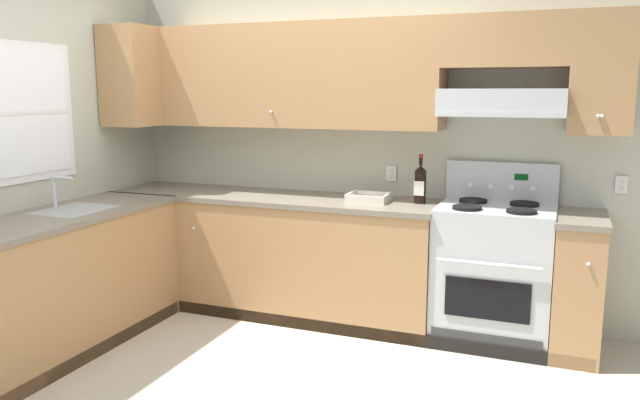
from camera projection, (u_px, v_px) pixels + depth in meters
ground_plane at (224, 384)px, 3.68m from camera, size 7.04×7.04×0.00m
wall_back at (368, 120)px, 4.69m from camera, size 4.68×0.57×2.55m
wall_left at (29, 143)px, 4.23m from camera, size 0.47×4.00×2.55m
counter_back_run at (301, 257)px, 4.76m from camera, size 3.60×0.65×0.91m
counter_left_run at (53, 285)px, 4.05m from camera, size 0.63×1.91×1.13m
stove at (493, 272)px, 4.26m from camera, size 0.76×0.62×1.20m
wine_bottle at (420, 183)px, 4.41m from camera, size 0.08×0.08×0.35m
bowl at (369, 199)px, 4.50m from camera, size 0.29×0.23×0.06m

